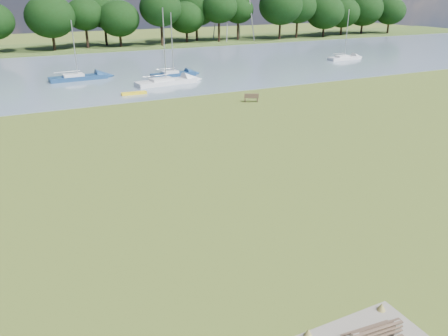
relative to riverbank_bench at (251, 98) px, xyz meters
name	(u,v)px	position (x,y,z in m)	size (l,w,h in m)	color
ground	(200,187)	(-12.95, -16.89, -0.46)	(220.00, 220.00, 0.00)	olive
river	(81,73)	(-12.95, 25.11, -0.46)	(220.00, 40.00, 0.10)	gray
far_bank	(56,49)	(-12.95, 55.11, -0.46)	(220.00, 20.00, 0.40)	#4C6626
riverbank_bench	(251,98)	(0.00, 0.00, 0.00)	(1.52, 1.01, 0.91)	brown
kayak	(134,93)	(-9.93, 8.52, -0.27)	(2.75, 0.64, 0.28)	yellow
tree_line	(99,14)	(-4.61, 51.11, 6.08)	(159.09, 9.12, 11.03)	black
sailboat_0	(344,57)	(28.07, 18.85, 0.04)	(6.00, 1.84, 7.80)	silver
sailboat_2	(77,76)	(-14.16, 19.85, 0.06)	(7.18, 2.53, 7.25)	navy
sailboat_3	(165,80)	(-5.02, 12.25, 0.08)	(7.63, 2.87, 8.76)	silver
sailboat_4	(173,73)	(-2.51, 16.58, 0.09)	(6.04, 2.16, 8.05)	navy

